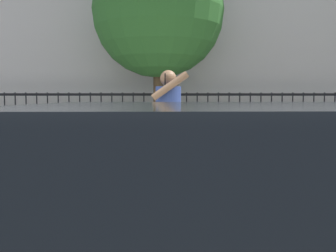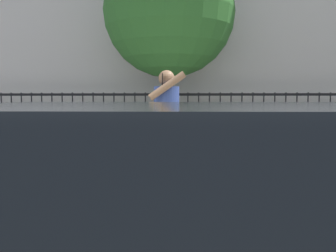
{
  "view_description": "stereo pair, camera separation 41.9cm",
  "coord_description": "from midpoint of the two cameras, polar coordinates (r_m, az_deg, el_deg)",
  "views": [
    {
      "loc": [
        0.84,
        -3.34,
        1.48
      ],
      "look_at": [
        0.91,
        2.14,
        1.07
      ],
      "focal_mm": 41.27,
      "sensor_mm": 36.0,
      "label": 1
    },
    {
      "loc": [
        1.26,
        -3.33,
        1.48
      ],
      "look_at": [
        0.91,
        2.14,
        1.07
      ],
      "focal_mm": 41.27,
      "sensor_mm": 36.0,
      "label": 2
    }
  ],
  "objects": [
    {
      "name": "sidewalk",
      "position": [
        5.81,
        -7.0,
        -9.77
      ],
      "size": [
        28.0,
        4.4,
        0.15
      ],
      "primitive_type": "cube",
      "color": "gray",
      "rests_on": "ground"
    },
    {
      "name": "iron_fence",
      "position": [
        9.31,
        -2.84,
        1.41
      ],
      "size": [
        12.03,
        0.04,
        1.6
      ],
      "color": "black",
      "rests_on": "ground"
    },
    {
      "name": "pedestrian_on_phone",
      "position": [
        5.22,
        2.08,
        0.45
      ],
      "size": [
        0.5,
        0.67,
        1.69
      ],
      "color": "#936B4C",
      "rests_on": "sidewalk"
    },
    {
      "name": "street_tree_mid",
      "position": [
        8.86,
        1.6,
        16.47
      ],
      "size": [
        2.9,
        2.9,
        4.82
      ],
      "color": "#4C3823",
      "rests_on": "ground"
    }
  ]
}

